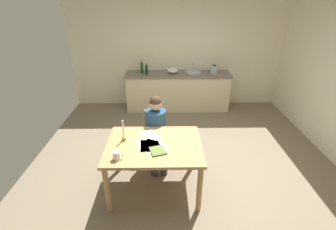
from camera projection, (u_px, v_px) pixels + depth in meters
ground_plane at (184, 163)px, 4.13m from camera, size 5.20×5.20×0.04m
wall_back at (178, 53)px, 5.87m from camera, size 5.20×0.12×2.60m
kitchen_counter at (178, 91)px, 5.93m from camera, size 2.50×0.64×0.90m
dining_table at (154, 150)px, 3.29m from camera, size 1.29×0.99×0.76m
chair_at_table at (156, 133)px, 4.02m from camera, size 0.45×0.45×0.88m
person_seated at (156, 128)px, 3.81m from camera, size 0.37×0.62×1.19m
coffee_mug at (117, 155)px, 2.93m from camera, size 0.13×0.09×0.10m
candlestick at (124, 135)px, 3.30m from camera, size 0.06×0.06×0.30m
book_magazine at (158, 151)px, 3.09m from camera, size 0.25×0.26×0.02m
paper_letter at (158, 147)px, 3.19m from camera, size 0.31×0.35×0.00m
paper_bill at (146, 145)px, 3.22m from camera, size 0.30×0.35×0.00m
paper_envelope at (150, 135)px, 3.46m from camera, size 0.34×0.36×0.00m
paper_receipt at (153, 147)px, 3.19m from camera, size 0.29×0.35×0.00m
paper_notice at (148, 146)px, 3.21m from camera, size 0.23×0.31×0.00m
sink_unit at (193, 72)px, 5.72m from camera, size 0.36×0.36×0.24m
bottle_oil at (142, 68)px, 5.70m from camera, size 0.06×0.06×0.30m
bottle_vinegar at (147, 70)px, 5.61m from camera, size 0.06×0.06×0.25m
mixing_bowl at (173, 70)px, 5.73m from camera, size 0.27×0.27×0.12m
stovetop_kettle at (214, 69)px, 5.69m from camera, size 0.18×0.18×0.22m
wine_glass_near_sink at (180, 67)px, 5.81m from camera, size 0.07×0.07×0.15m
wine_glass_by_kettle at (175, 67)px, 5.81m from camera, size 0.07×0.07×0.15m
wine_glass_back_left at (172, 67)px, 5.81m from camera, size 0.07×0.07×0.15m
wine_glass_back_right at (167, 67)px, 5.81m from camera, size 0.07×0.07×0.15m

